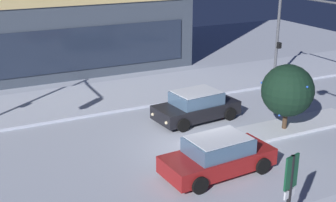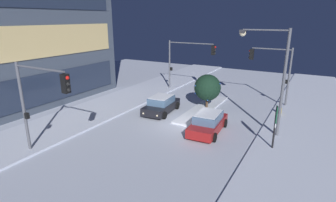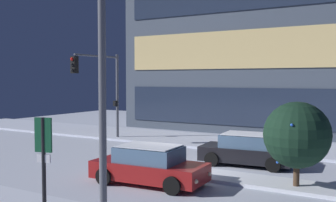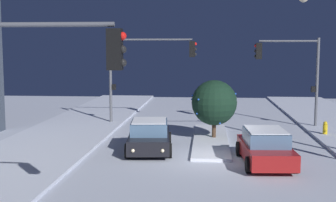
{
  "view_description": "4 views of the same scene",
  "coord_description": "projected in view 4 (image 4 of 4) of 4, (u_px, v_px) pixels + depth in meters",
  "views": [
    {
      "loc": [
        -8.97,
        -15.34,
        8.4
      ],
      "look_at": [
        -0.75,
        1.25,
        1.9
      ],
      "focal_mm": 48.31,
      "sensor_mm": 36.0,
      "label": 1
    },
    {
      "loc": [
        -17.85,
        -8.8,
        8.08
      ],
      "look_at": [
        -0.66,
        0.95,
        1.99
      ],
      "focal_mm": 28.93,
      "sensor_mm": 36.0,
      "label": 2
    },
    {
      "loc": [
        8.17,
        -15.06,
        4.03
      ],
      "look_at": [
        -1.39,
        0.88,
        3.02
      ],
      "focal_mm": 43.44,
      "sensor_mm": 36.0,
      "label": 3
    },
    {
      "loc": [
        -19.67,
        0.21,
        4.88
      ],
      "look_at": [
        0.1,
        1.92,
        2.6
      ],
      "focal_mm": 49.02,
      "sensor_mm": 36.0,
      "label": 4
    }
  ],
  "objects": [
    {
      "name": "traffic_light_corner_far_right",
      "position": [
        145.0,
        63.0,
        29.21
      ],
      "size": [
        0.32,
        5.63,
        5.63
      ],
      "rotation": [
        0.0,
        0.0,
        -1.57
      ],
      "color": "#565960",
      "rests_on": "ground"
    },
    {
      "name": "traffic_light_corner_near_right",
      "position": [
        292.0,
        66.0,
        27.93
      ],
      "size": [
        0.32,
        3.92,
        5.52
      ],
      "rotation": [
        0.0,
        0.0,
        1.57
      ],
      "color": "#565960",
      "rests_on": "ground"
    },
    {
      "name": "fire_hydrant",
      "position": [
        325.0,
        129.0,
        25.47
      ],
      "size": [
        0.48,
        0.26,
        0.85
      ],
      "color": "gold",
      "rests_on": "ground"
    },
    {
      "name": "decorated_tree_median",
      "position": [
        214.0,
        103.0,
        24.38
      ],
      "size": [
        2.42,
        2.46,
        3.22
      ],
      "color": "#473323",
      "rests_on": "ground"
    },
    {
      "name": "traffic_light_corner_far_left",
      "position": [
        25.0,
        88.0,
        11.36
      ],
      "size": [
        0.32,
        4.37,
        5.65
      ],
      "rotation": [
        0.0,
        0.0,
        -1.57
      ],
      "color": "#565960",
      "rests_on": "ground"
    },
    {
      "name": "ground",
      "position": [
        212.0,
        161.0,
        20.0
      ],
      "size": [
        52.0,
        52.0,
        0.0
      ],
      "primitive_type": "plane",
      "color": "silver"
    },
    {
      "name": "car_far",
      "position": [
        149.0,
        136.0,
        21.82
      ],
      "size": [
        4.47,
        2.41,
        1.49
      ],
      "rotation": [
        0.0,
        0.0,
        3.23
      ],
      "color": "black",
      "rests_on": "ground"
    },
    {
      "name": "car_near",
      "position": [
        265.0,
        147.0,
        19.38
      ],
      "size": [
        4.58,
        2.28,
        1.49
      ],
      "rotation": [
        0.0,
        0.0,
        0.07
      ],
      "color": "maroon",
      "rests_on": "ground"
    },
    {
      "name": "median_strip",
      "position": [
        211.0,
        140.0,
        24.21
      ],
      "size": [
        9.0,
        1.8,
        0.14
      ],
      "primitive_type": "cube",
      "color": "silver",
      "rests_on": "ground"
    },
    {
      "name": "curb_strip_far",
      "position": [
        29.0,
        155.0,
        20.7
      ],
      "size": [
        52.0,
        5.2,
        0.14
      ],
      "primitive_type": "cube",
      "color": "silver",
      "rests_on": "ground"
    }
  ]
}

